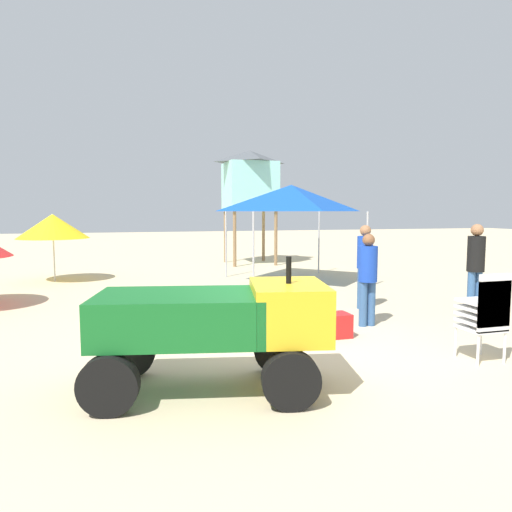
# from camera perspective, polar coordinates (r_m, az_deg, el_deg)

# --- Properties ---
(ground) EXTENTS (80.00, 80.00, 0.00)m
(ground) POSITION_cam_1_polar(r_m,az_deg,el_deg) (6.49, 4.93, -12.39)
(ground) COLOR beige
(utility_cart) EXTENTS (2.74, 1.74, 1.50)m
(utility_cart) POSITION_cam_1_polar(r_m,az_deg,el_deg) (5.16, -4.98, -8.04)
(utility_cart) COLOR #146023
(utility_cart) RESTS_ON ground
(stacked_plastic_chairs) EXTENTS (0.48, 0.48, 1.20)m
(stacked_plastic_chairs) POSITION_cam_1_polar(r_m,az_deg,el_deg) (6.82, 26.53, -6.03)
(stacked_plastic_chairs) COLOR silver
(stacked_plastic_chairs) RESTS_ON ground
(surfboard_pile) EXTENTS (2.63, 0.94, 0.40)m
(surfboard_pile) POSITION_cam_1_polar(r_m,az_deg,el_deg) (9.39, 0.08, -5.50)
(surfboard_pile) COLOR yellow
(surfboard_pile) RESTS_ON ground
(lifeguard_near_left) EXTENTS (0.32, 0.32, 1.72)m
(lifeguard_near_left) POSITION_cam_1_polar(r_m,az_deg,el_deg) (9.72, 13.24, -0.56)
(lifeguard_near_left) COLOR #33598C
(lifeguard_near_left) RESTS_ON ground
(lifeguard_near_center) EXTENTS (0.32, 0.32, 1.76)m
(lifeguard_near_center) POSITION_cam_1_polar(r_m,az_deg,el_deg) (9.75, 25.42, -0.78)
(lifeguard_near_center) COLOR #33598C
(lifeguard_near_center) RESTS_ON ground
(lifeguard_near_right) EXTENTS (0.32, 0.32, 1.61)m
(lifeguard_near_right) POSITION_cam_1_polar(r_m,az_deg,el_deg) (8.24, 13.61, -2.12)
(lifeguard_near_right) COLOR #33598C
(lifeguard_near_right) RESTS_ON ground
(popup_canopy) EXTENTS (3.11, 3.11, 2.73)m
(popup_canopy) POSITION_cam_1_polar(r_m,az_deg,el_deg) (13.05, 4.36, 7.11)
(popup_canopy) COLOR #B2B2B7
(popup_canopy) RESTS_ON ground
(lifeguard_tower) EXTENTS (1.98, 1.98, 4.26)m
(lifeguard_tower) POSITION_cam_1_polar(r_m,az_deg,el_deg) (17.62, -0.77, 9.25)
(lifeguard_tower) COLOR olive
(lifeguard_tower) RESTS_ON ground
(beach_umbrella_left) EXTENTS (1.97, 1.97, 1.92)m
(beach_umbrella_left) POSITION_cam_1_polar(r_m,az_deg,el_deg) (14.34, -23.73, 3.38)
(beach_umbrella_left) COLOR beige
(beach_umbrella_left) RESTS_ON ground
(cooler_box) EXTENTS (0.50, 0.38, 0.38)m
(cooler_box) POSITION_cam_1_polar(r_m,az_deg,el_deg) (7.55, 9.54, -8.40)
(cooler_box) COLOR red
(cooler_box) RESTS_ON ground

